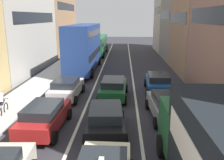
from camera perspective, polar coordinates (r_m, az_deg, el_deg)
sidewalk_left at (r=26.38m, az=-13.84°, el=1.29°), size 2.60×64.00×0.14m
lane_stripe_left at (r=25.43m, az=-2.96°, el=1.06°), size 0.16×60.00×0.01m
lane_stripe_right at (r=25.33m, az=4.71°, el=0.98°), size 0.16×60.00×0.01m
building_row_left at (r=32.13m, az=-21.31°, el=13.09°), size 7.20×43.90×13.77m
building_row_right at (r=28.56m, az=21.94°, el=13.22°), size 7.20×43.90×12.84m
removalist_box_truck at (r=8.33m, az=23.61°, el=-14.93°), size 2.77×7.73×3.58m
sedan_centre_lane_second at (r=12.82m, az=-1.49°, el=-8.95°), size 2.28×4.41×1.49m
wagon_left_lane_second at (r=13.62m, az=-15.34°, el=-8.05°), size 2.17×4.35×1.49m
hatchback_centre_lane_third at (r=18.22m, az=0.32°, el=-1.77°), size 2.18×4.36×1.49m
sedan_left_lane_third at (r=18.48m, az=-10.43°, el=-1.78°), size 2.15×4.34×1.49m
sedan_right_lane_behind_truck at (r=15.02m, az=12.62°, el=-5.73°), size 2.29×4.41×1.49m
wagon_right_lane_far at (r=20.03m, az=10.60°, el=-0.52°), size 2.18×4.36×1.49m
bus_mid_queue_primary at (r=27.12m, az=-6.51°, el=7.89°), size 2.87×10.52×5.06m
bus_far_queue_secondary at (r=39.12m, az=-3.51°, el=8.38°), size 2.80×10.50×2.90m
cyclist_on_sidewalk at (r=16.28m, az=-24.13°, el=-4.89°), size 0.50×1.73×1.72m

